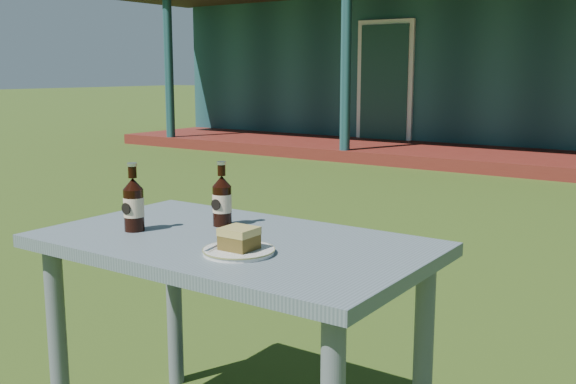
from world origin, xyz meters
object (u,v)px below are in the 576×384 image
Objects in this scene: cola_bottle_near at (222,200)px; cola_bottle_far at (134,204)px; cake_slice at (239,238)px; cafe_table at (233,270)px; plate at (239,251)px.

cola_bottle_near is 0.98× the size of cola_bottle_far.
cake_slice is 0.42× the size of cola_bottle_far.
cola_bottle_near is (-0.14, 0.12, 0.19)m from cafe_table.
cola_bottle_far is (-0.45, 0.03, 0.08)m from plate.
cafe_table is at bearing 135.29° from cake_slice.
cola_bottle_far is (-0.19, -0.22, 0.00)m from cola_bottle_near.
plate is at bearing -45.10° from cafe_table.
cafe_table is 5.48× the size of cola_bottle_far.
plate is 0.95× the size of cola_bottle_near.
cola_bottle_far reaches higher than cola_bottle_near.
cola_bottle_far reaches higher than cake_slice.
cola_bottle_near is at bearing 137.31° from plate.
plate is 0.04m from cake_slice.
cola_bottle_near is 0.28m from cola_bottle_far.
cola_bottle_near is (-0.27, 0.24, 0.04)m from cake_slice.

